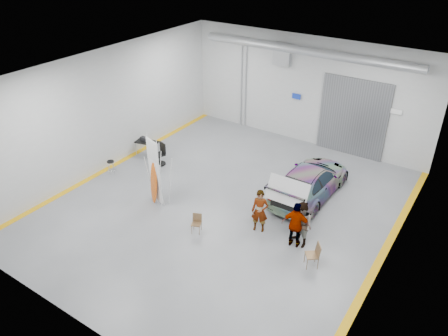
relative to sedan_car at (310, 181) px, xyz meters
The scene contains 13 objects.
ground 4.03m from the sedan_car, 134.20° to the right, with size 16.00×16.00×0.00m, color slate.
room_shell 4.21m from the sedan_car, 166.22° to the right, with size 14.02×16.18×6.01m.
sedan_car is the anchor object (origin of this frame).
person_a 3.60m from the sedan_car, 99.82° to the right, with size 0.68×0.45×1.87m, color #987553.
person_b 3.68m from the sedan_car, 71.40° to the right, with size 0.93×0.72×1.91m, color slate.
person_c 3.79m from the sedan_car, 74.26° to the right, with size 1.13×0.47×1.96m, color #9D5734.
surfboard_display 6.98m from the sedan_car, 141.08° to the right, with size 0.90×0.45×3.30m.
folding_chair_near 5.76m from the sedan_car, 117.61° to the right, with size 0.49×0.52×0.80m.
folding_chair_far 4.84m from the sedan_car, 64.84° to the right, with size 0.63×0.74×0.98m.
shop_stool 9.76m from the sedan_car, 157.89° to the right, with size 0.37×0.37×0.72m.
work_table 9.08m from the sedan_car, behind, with size 1.34×0.88×1.01m.
office_chair 7.83m from the sedan_car, 168.82° to the right, with size 0.64×0.67×1.16m.
trunk_lid 2.53m from the sedan_car, 90.00° to the right, with size 1.79×1.09×0.04m, color silver.
Camera 1 is at (8.93, -13.49, 11.08)m, focal length 35.00 mm.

